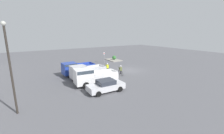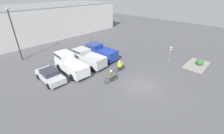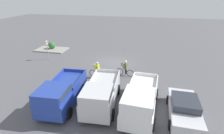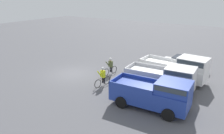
# 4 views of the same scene
# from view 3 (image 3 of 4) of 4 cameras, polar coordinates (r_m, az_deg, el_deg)

# --- Properties ---
(ground_plane) EXTENTS (80.00, 80.00, 0.00)m
(ground_plane) POSITION_cam_3_polar(r_m,az_deg,el_deg) (20.43, 0.50, 1.41)
(ground_plane) COLOR #56565B
(sedan_0) EXTENTS (2.08, 4.32, 1.40)m
(sedan_0) POSITION_cam_3_polar(r_m,az_deg,el_deg) (12.59, 22.47, -12.29)
(sedan_0) COLOR silver
(sedan_0) RESTS_ON ground_plane
(pickup_truck_0) EXTENTS (2.46, 5.71, 2.26)m
(pickup_truck_0) POSITION_cam_3_polar(r_m,az_deg,el_deg) (11.77, 9.23, -10.52)
(pickup_truck_0) COLOR white
(pickup_truck_0) RESTS_ON ground_plane
(pickup_truck_1) EXTENTS (2.43, 5.17, 2.12)m
(pickup_truck_1) POSITION_cam_3_polar(r_m,az_deg,el_deg) (12.38, -3.61, -8.70)
(pickup_truck_1) COLOR silver
(pickup_truck_1) RESTS_ON ground_plane
(pickup_truck_2) EXTENTS (2.41, 5.12, 2.10)m
(pickup_truck_2) POSITION_cam_3_polar(r_m,az_deg,el_deg) (13.00, -16.26, -8.06)
(pickup_truck_2) COLOR #233D9E
(pickup_truck_2) RESTS_ON ground_plane
(cyclist_0) EXTENTS (1.74, 0.53, 1.62)m
(cyclist_0) POSITION_cam_3_polar(r_m,az_deg,el_deg) (16.74, -4.80, -0.87)
(cyclist_0) COLOR black
(cyclist_0) RESTS_ON ground_plane
(cyclist_1) EXTENTS (1.77, 0.53, 1.62)m
(cyclist_1) POSITION_cam_3_polar(r_m,az_deg,el_deg) (17.08, 4.34, -0.29)
(cyclist_1) COLOR black
(cyclist_1) RESTS_ON ground_plane
(fire_lane_sign) EXTENTS (0.07, 0.30, 2.45)m
(fire_lane_sign) POSITION_cam_3_polar(r_m,az_deg,el_deg) (22.37, -20.34, 5.91)
(fire_lane_sign) COLOR #9E9EA3
(fire_lane_sign) RESTS_ON ground_plane
(curb_island) EXTENTS (4.23, 2.54, 0.15)m
(curb_island) POSITION_cam_3_polar(r_m,az_deg,el_deg) (26.36, -19.08, 5.42)
(curb_island) COLOR gray
(curb_island) RESTS_ON ground_plane
(shrub) EXTENTS (0.96, 0.96, 0.96)m
(shrub) POSITION_cam_3_polar(r_m,az_deg,el_deg) (26.43, -19.05, 6.74)
(shrub) COLOR #337033
(shrub) RESTS_ON curb_island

